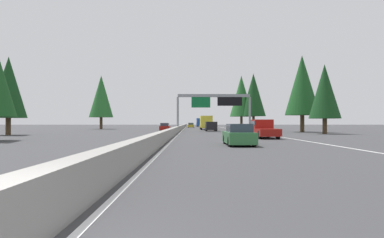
{
  "coord_description": "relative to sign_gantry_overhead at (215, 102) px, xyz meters",
  "views": [
    {
      "loc": [
        -3.14,
        -1.84,
        1.57
      ],
      "look_at": [
        57.9,
        -2.16,
        2.22
      ],
      "focal_mm": 30.08,
      "sensor_mm": 36.0,
      "label": 1
    }
  ],
  "objects": [
    {
      "name": "conifer_right_distant",
      "position": [
        32.85,
        -13.08,
        4.02
      ],
      "size": [
        6.6,
        6.6,
        15.0
      ],
      "color": "#4C3823",
      "rests_on": "ground"
    },
    {
      "name": "sedan_distant_a",
      "position": [
        36.2,
        0.6,
        -4.41
      ],
      "size": [
        4.4,
        1.8,
        1.47
      ],
      "color": "white",
      "rests_on": "ground"
    },
    {
      "name": "box_truck_near_center",
      "position": [
        14.86,
        0.8,
        -3.49
      ],
      "size": [
        8.5,
        2.4,
        2.95
      ],
      "color": "gold",
      "rests_on": "ground"
    },
    {
      "name": "conifer_left_near",
      "position": [
        -15.06,
        26.66,
        0.81
      ],
      "size": [
        4.28,
        4.28,
        9.72
      ],
      "color": "#4C3823",
      "rests_on": "ground"
    },
    {
      "name": "oncoming_near",
      "position": [
        6.55,
        9.04,
        -4.41
      ],
      "size": [
        4.4,
        1.8,
        1.47
      ],
      "rotation": [
        0.0,
        0.0,
        3.14
      ],
      "color": "maroon",
      "rests_on": "ground"
    },
    {
      "name": "conifer_right_far",
      "position": [
        34.84,
        -10.09,
        3.83
      ],
      "size": [
        6.46,
        6.46,
        14.68
      ],
      "color": "#4C3823",
      "rests_on": "ground"
    },
    {
      "name": "conifer_left_mid",
      "position": [
        21.09,
        25.26,
        2.62
      ],
      "size": [
        5.59,
        5.59,
        12.7
      ],
      "color": "#4C3823",
      "rests_on": "ground"
    },
    {
      "name": "ground_plane",
      "position": [
        8.36,
        6.04,
        -5.1
      ],
      "size": [
        320.0,
        320.0,
        0.0
      ],
      "primitive_type": "plane",
      "color": "#38383A"
    },
    {
      "name": "minivan_far_right",
      "position": [
        3.48,
        0.45,
        -4.15
      ],
      "size": [
        5.0,
        1.95,
        1.69
      ],
      "color": "black",
      "rests_on": "ground"
    },
    {
      "name": "shoulder_stripe_right",
      "position": [
        18.36,
        -5.48,
        -5.09
      ],
      "size": [
        160.0,
        0.16,
        0.01
      ],
      "primitive_type": "cube",
      "color": "silver",
      "rests_on": "ground"
    },
    {
      "name": "pickup_mid_left",
      "position": [
        -22.33,
        -3.2,
        -4.18
      ],
      "size": [
        5.6,
        2.0,
        1.86
      ],
      "color": "maroon",
      "rests_on": "ground"
    },
    {
      "name": "median_barrier",
      "position": [
        28.36,
        6.34,
        -4.65
      ],
      "size": [
        180.0,
        0.56,
        0.9
      ],
      "primitive_type": "cube",
      "color": "gray",
      "rests_on": "ground"
    },
    {
      "name": "bus_far_center",
      "position": [
        68.18,
        0.54,
        -3.38
      ],
      "size": [
        11.5,
        2.55,
        3.1
      ],
      "color": "#1E4793",
      "rests_on": "ground"
    },
    {
      "name": "conifer_right_near",
      "position": [
        -10.73,
        -14.31,
        0.74
      ],
      "size": [
        4.23,
        4.23,
        9.6
      ],
      "color": "#4C3823",
      "rests_on": "ground"
    },
    {
      "name": "shoulder_stripe_median",
      "position": [
        18.36,
        5.79,
        -5.09
      ],
      "size": [
        160.0,
        0.16,
        0.01
      ],
      "primitive_type": "cube",
      "color": "silver",
      "rests_on": "ground"
    },
    {
      "name": "sedan_distant_b",
      "position": [
        -32.63,
        0.85,
        -4.41
      ],
      "size": [
        4.4,
        1.8,
        1.47
      ],
      "color": "#2D6B38",
      "rests_on": "ground"
    },
    {
      "name": "conifer_right_mid",
      "position": [
        -2.25,
        -14.17,
        2.58
      ],
      "size": [
        5.56,
        5.56,
        12.63
      ],
      "color": "#4C3823",
      "rests_on": "ground"
    },
    {
      "name": "sign_gantry_overhead",
      "position": [
        0.0,
        0.0,
        0.0
      ],
      "size": [
        0.5,
        12.68,
        6.4
      ],
      "color": "gray",
      "rests_on": "ground"
    },
    {
      "name": "sedan_mid_right",
      "position": [
        41.75,
        4.0,
        -4.41
      ],
      "size": [
        4.4,
        1.8,
        1.47
      ],
      "color": "#AD931E",
      "rests_on": "ground"
    }
  ]
}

